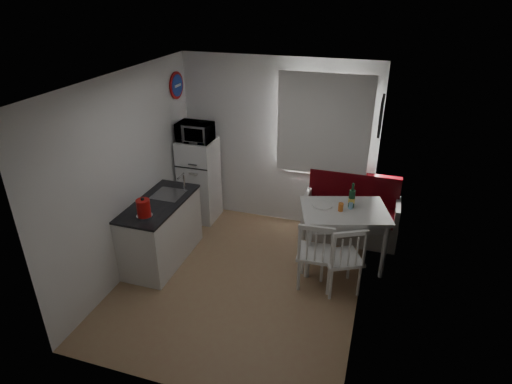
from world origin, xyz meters
TOP-DOWN VIEW (x-y plane):
  - floor at (0.00, 0.00)m, footprint 3.00×3.50m
  - ceiling at (0.00, 0.00)m, footprint 3.00×3.50m
  - wall_back at (0.00, 1.75)m, footprint 3.00×0.02m
  - wall_front at (0.00, -1.75)m, footprint 3.00×0.02m
  - wall_left at (-1.50, 0.00)m, footprint 0.02×3.50m
  - wall_right at (1.50, 0.00)m, footprint 0.02×3.50m
  - window at (0.70, 1.72)m, footprint 1.22×0.06m
  - curtain at (0.70, 1.65)m, footprint 1.35×0.02m
  - kitchen_counter at (-1.20, 0.16)m, footprint 0.62×1.32m
  - wall_sign at (-1.47, 1.45)m, footprint 0.03×0.40m
  - picture_frame at (1.48, 1.10)m, footprint 0.04×0.52m
  - bench at (1.22, 1.51)m, footprint 1.39×0.54m
  - dining_table at (1.18, 0.80)m, footprint 1.29×1.07m
  - chair_left at (0.93, 0.13)m, footprint 0.48×0.46m
  - chair_right at (1.25, 0.13)m, footprint 0.60×0.61m
  - fridge at (-1.18, 1.40)m, footprint 0.54×0.54m
  - microwave at (-1.18, 1.35)m, footprint 0.52×0.35m
  - kettle at (-1.15, -0.27)m, footprint 0.20×0.20m
  - wine_bottle at (1.25, 0.90)m, footprint 0.09×0.09m
  - drinking_glass_orange at (1.13, 0.75)m, footprint 0.07×0.07m
  - drinking_glass_blue at (1.25, 0.85)m, footprint 0.05×0.05m
  - plate at (0.88, 0.82)m, footprint 0.27×0.27m

SIDE VIEW (x-z plane):
  - floor at x=0.00m, z-range -0.01..0.01m
  - bench at x=1.22m, z-range -0.17..0.83m
  - kitchen_counter at x=-1.20m, z-range -0.12..1.04m
  - chair_right at x=1.25m, z-range 0.34..0.85m
  - chair_left at x=0.93m, z-range 0.34..0.86m
  - fridge at x=-1.18m, z-range 0.00..1.35m
  - dining_table at x=1.18m, z-range 0.32..1.16m
  - plate at x=0.88m, z-range 0.84..0.86m
  - drinking_glass_blue at x=1.25m, z-range 0.84..0.93m
  - drinking_glass_orange at x=1.13m, z-range 0.84..0.95m
  - wine_bottle at x=1.25m, z-range 0.84..1.18m
  - kettle at x=-1.15m, z-range 0.90..1.17m
  - wall_back at x=0.00m, z-range 0.00..2.60m
  - wall_front at x=0.00m, z-range 0.00..2.60m
  - wall_left at x=-1.50m, z-range 0.00..2.60m
  - wall_right at x=1.50m, z-range 0.00..2.60m
  - microwave at x=-1.18m, z-range 1.35..1.64m
  - window at x=0.70m, z-range 0.89..2.36m
  - curtain at x=0.70m, z-range 0.93..2.42m
  - picture_frame at x=1.48m, z-range 1.84..2.26m
  - wall_sign at x=-1.47m, z-range 1.95..2.35m
  - ceiling at x=0.00m, z-range 2.59..2.61m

